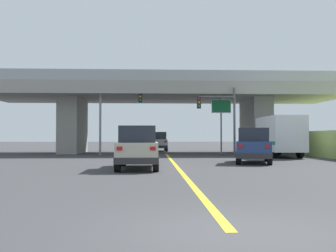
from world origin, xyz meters
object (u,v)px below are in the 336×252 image
at_px(traffic_signal_nearside, 222,113).
at_px(sedan_oncoming, 158,142).
at_px(box_truck, 277,136).
at_px(suv_crossing, 253,146).
at_px(suv_lead, 138,147).
at_px(highway_sign, 221,112).
at_px(traffic_signal_farside, 114,109).

bearing_deg(traffic_signal_nearside, sedan_oncoming, 118.12).
height_order(box_truck, sedan_oncoming, box_truck).
bearing_deg(suv_crossing, traffic_signal_nearside, 105.07).
relative_size(suv_lead, suv_crossing, 1.01).
xyz_separation_m(sedan_oncoming, highway_sign, (5.36, -7.56, 2.65)).
height_order(box_truck, traffic_signal_farside, traffic_signal_farside).
bearing_deg(traffic_signal_nearside, suv_crossing, -89.10).
bearing_deg(suv_lead, box_truck, 45.49).
bearing_deg(box_truck, highway_sign, 128.04).
relative_size(suv_crossing, traffic_signal_nearside, 0.82).
distance_m(traffic_signal_nearside, highway_sign, 1.92).
relative_size(box_truck, traffic_signal_farside, 1.16).
xyz_separation_m(sedan_oncoming, traffic_signal_nearside, (5.05, -9.45, 2.49)).
bearing_deg(sedan_oncoming, suv_crossing, -74.43).
height_order(suv_lead, traffic_signal_farside, traffic_signal_farside).
xyz_separation_m(suv_crossing, box_truck, (3.61, 6.68, 0.58)).
height_order(suv_crossing, highway_sign, highway_sign).
distance_m(suv_crossing, sedan_oncoming, 19.35).
xyz_separation_m(suv_lead, highway_sign, (6.71, 14.73, 2.65)).
bearing_deg(traffic_signal_nearside, highway_sign, 80.66).
bearing_deg(box_truck, traffic_signal_farside, 166.26).
xyz_separation_m(suv_lead, traffic_signal_nearside, (6.40, 12.84, 2.49)).
bearing_deg(suv_crossing, sedan_oncoming, 119.73).
xyz_separation_m(box_truck, sedan_oncoming, (-8.80, 11.96, -0.58)).
bearing_deg(suv_crossing, suv_lead, -136.71).
bearing_deg(suv_lead, suv_crossing, 29.12).
distance_m(box_truck, sedan_oncoming, 14.86).
xyz_separation_m(suv_lead, sedan_oncoming, (1.35, 22.29, -0.00)).
relative_size(suv_lead, box_truck, 0.67).
bearing_deg(sedan_oncoming, box_truck, -53.66).
height_order(suv_lead, highway_sign, highway_sign).
distance_m(sedan_oncoming, traffic_signal_farside, 10.06).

